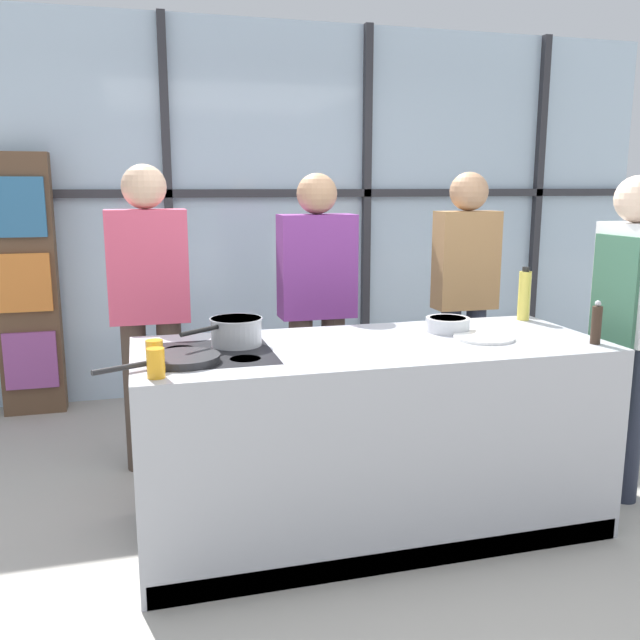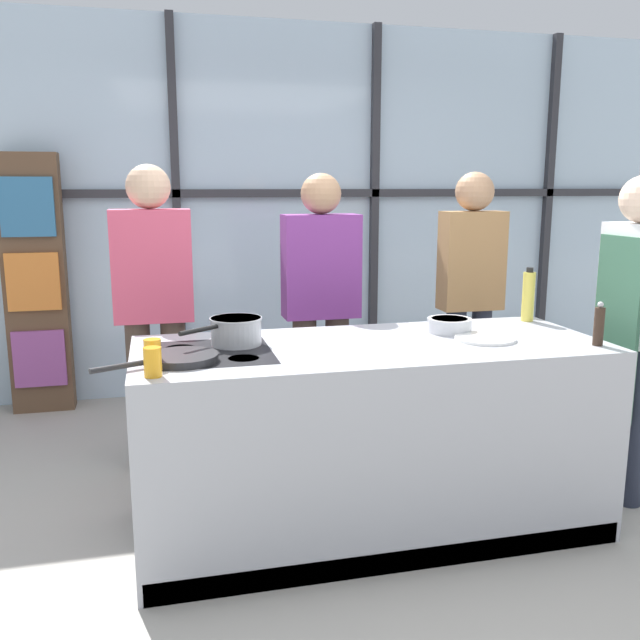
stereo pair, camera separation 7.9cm
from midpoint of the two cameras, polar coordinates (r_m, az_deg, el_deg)
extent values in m
plane|color=#ADA89E|center=(3.40, 3.46, -16.77)|extent=(18.00, 18.00, 0.00)
cube|color=silver|center=(5.31, -4.65, 9.09)|extent=(6.40, 0.04, 2.80)
cube|color=#2D2D33|center=(5.26, -4.57, 10.60)|extent=(6.40, 0.06, 0.06)
cube|color=#2D2D33|center=(5.18, -13.03, 8.79)|extent=(0.06, 0.06, 2.80)
cube|color=#2D2D33|center=(5.46, 3.51, 9.16)|extent=(0.06, 0.06, 2.80)
cube|color=#2D2D33|center=(6.12, 17.44, 8.90)|extent=(0.06, 0.06, 2.80)
cube|color=brown|center=(5.14, -23.88, 2.62)|extent=(0.41, 0.16, 1.82)
cube|color=#994C93|center=(5.15, -23.58, -3.15)|extent=(0.35, 0.03, 0.40)
cube|color=orange|center=(5.05, -24.06, 2.87)|extent=(0.35, 0.03, 0.40)
cube|color=teal|center=(5.01, -24.53, 8.64)|extent=(0.35, 0.03, 0.40)
cube|color=#A8AAB2|center=(3.21, 3.56, -9.73)|extent=(2.13, 0.85, 0.89)
cube|color=black|center=(2.94, -9.86, -2.90)|extent=(0.52, 0.52, 0.01)
cube|color=black|center=(3.04, 6.07, -19.38)|extent=(2.08, 0.03, 0.10)
cylinder|color=#38383D|center=(2.81, -12.16, -3.60)|extent=(0.13, 0.13, 0.01)
cylinder|color=#38383D|center=(2.83, -7.10, -3.32)|extent=(0.13, 0.13, 0.01)
cylinder|color=#38383D|center=(3.05, -12.42, -2.43)|extent=(0.13, 0.13, 0.01)
cylinder|color=#38383D|center=(3.07, -7.76, -2.18)|extent=(0.13, 0.13, 0.01)
cylinder|color=#232838|center=(3.79, 24.12, -7.99)|extent=(0.12, 0.12, 0.82)
cylinder|color=#232838|center=(3.91, 22.56, -7.27)|extent=(0.12, 0.12, 0.82)
cube|color=white|center=(3.69, 24.17, 2.86)|extent=(0.17, 0.38, 0.59)
sphere|color=beige|center=(3.66, 24.69, 9.24)|extent=(0.23, 0.23, 0.23)
cube|color=#38664C|center=(3.67, 22.76, -0.49)|extent=(0.02, 0.32, 0.90)
cylinder|color=#47382D|center=(3.99, -12.95, -6.09)|extent=(0.14, 0.14, 0.85)
cylinder|color=#47382D|center=(3.99, -15.74, -6.23)|extent=(0.14, 0.14, 0.85)
cube|color=#DB4C6B|center=(3.83, -14.87, 4.39)|extent=(0.43, 0.19, 0.62)
sphere|color=#D8AD8C|center=(3.81, -15.20, 10.78)|extent=(0.24, 0.24, 0.24)
cylinder|color=#47382D|center=(4.13, 0.55, -5.34)|extent=(0.14, 0.14, 0.83)
cylinder|color=#47382D|center=(4.08, -2.17, -5.55)|extent=(0.14, 0.14, 0.83)
cube|color=#7A3384|center=(3.96, -0.83, 4.54)|extent=(0.44, 0.20, 0.60)
sphere|color=tan|center=(3.93, -0.85, 10.59)|extent=(0.23, 0.23, 0.23)
cylinder|color=#232838|center=(4.47, 12.33, -4.28)|extent=(0.12, 0.12, 0.84)
cylinder|color=#232838|center=(4.39, 10.30, -4.47)|extent=(0.12, 0.12, 0.84)
cube|color=#A37547|center=(4.29, 11.69, 4.94)|extent=(0.39, 0.17, 0.60)
sphere|color=tan|center=(4.27, 11.91, 10.54)|extent=(0.23, 0.23, 0.23)
cylinder|color=#232326|center=(2.80, -12.17, -3.22)|extent=(0.29, 0.29, 0.03)
cylinder|color=#B26B2D|center=(2.80, -12.18, -2.99)|extent=(0.23, 0.23, 0.01)
cylinder|color=#232326|center=(2.70, -17.15, -3.87)|extent=(0.22, 0.12, 0.02)
cylinder|color=silver|center=(3.05, -7.79, -0.98)|extent=(0.23, 0.23, 0.12)
cylinder|color=silver|center=(3.04, -7.82, 0.09)|extent=(0.23, 0.23, 0.01)
cylinder|color=black|center=(2.91, -10.86, -0.90)|extent=(0.18, 0.14, 0.02)
cylinder|color=white|center=(3.24, 12.96, -1.45)|extent=(0.28, 0.28, 0.01)
cylinder|color=silver|center=(3.37, 10.04, -0.38)|extent=(0.22, 0.22, 0.07)
cylinder|color=#4C4C51|center=(3.36, 10.06, 0.10)|extent=(0.18, 0.18, 0.01)
cylinder|color=#E0CC4C|center=(3.74, 16.25, 1.97)|extent=(0.06, 0.06, 0.26)
cylinder|color=black|center=(3.72, 16.37, 4.13)|extent=(0.04, 0.04, 0.02)
cylinder|color=#332319|center=(3.28, 21.61, -0.41)|extent=(0.05, 0.05, 0.17)
sphere|color=#B2B2B7|center=(3.26, 21.74, 1.31)|extent=(0.03, 0.03, 0.03)
cylinder|color=orange|center=(2.60, -14.51, -3.54)|extent=(0.07, 0.07, 0.11)
cylinder|color=orange|center=(2.73, -14.55, -2.81)|extent=(0.07, 0.07, 0.11)
camera|label=1|loc=(0.04, -90.73, -0.14)|focal=38.00mm
camera|label=2|loc=(0.04, 89.27, 0.14)|focal=38.00mm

